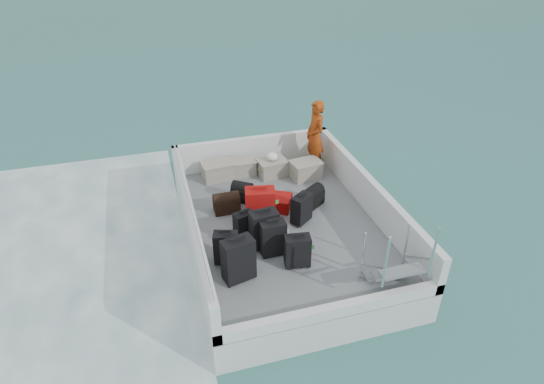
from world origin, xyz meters
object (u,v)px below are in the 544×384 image
Objects in this scene: suitcase_2 at (244,225)px; crate_3 at (306,170)px; suitcase_8 at (273,202)px; crate_1 at (243,168)px; crate_2 at (272,169)px; suitcase_0 at (238,260)px; passenger at (315,136)px; suitcase_3 at (273,238)px; suitcase_7 at (302,209)px; suitcase_6 at (297,251)px; crate_0 at (218,172)px; suitcase_5 at (260,207)px; suitcase_1 at (226,248)px; suitcase_4 at (264,229)px.

suitcase_2 is 0.84× the size of crate_3.
suitcase_8 is 1.51m from crate_1.
crate_1 is 0.93× the size of crate_2.
passenger is at bearing 37.92° from suitcase_0.
crate_2 is at bearing 73.29° from suitcase_3.
suitcase_7 is (1.48, 1.21, -0.10)m from suitcase_0.
suitcase_6 is 3.06m from crate_2.
passenger is at bearing -6.73° from crate_1.
suitcase_7 is at bearing -119.49° from suitcase_8.
suitcase_7 is (0.78, 0.76, -0.04)m from suitcase_3.
suitcase_0 is at bearing -176.47° from suitcase_7.
suitcase_7 is at bearing -89.15° from crate_2.
crate_0 is 1.21m from crate_2.
suitcase_6 is at bearing -67.31° from suitcase_5.
suitcase_8 is 1.25× the size of crate_1.
crate_3 reaches higher than crate_0.
suitcase_6 is at bearing -3.04° from suitcase_1.
suitcase_2 is (0.45, 0.60, -0.04)m from suitcase_1.
suitcase_6 is at bearing -64.27° from suitcase_4.
suitcase_4 is at bearing -41.01° from passenger.
suitcase_0 is 0.47× the size of passenger.
suitcase_6 is at bearing -53.95° from suitcase_3.
crate_3 is (1.41, 1.40, -0.19)m from suitcase_5.
crate_0 is at bearing 165.27° from crate_3.
suitcase_5 is 1.36m from suitcase_6.
passenger is (2.12, 2.07, 0.55)m from suitcase_2.
passenger reaches higher than crate_1.
suitcase_0 is at bearing -104.14° from crate_1.
suitcase_2 is at bearing 132.54° from suitcase_6.
passenger is at bearing 73.76° from suitcase_6.
suitcase_4 is 1.01m from suitcase_7.
suitcase_3 is 1.05× the size of crate_0.
suitcase_2 is at bearing 120.51° from suitcase_3.
crate_3 is at bearing 76.44° from suitcase_6.
suitcase_3 reaches higher than suitcase_8.
suitcase_0 is at bearing -168.12° from suitcase_6.
suitcase_7 is at bearing -8.79° from suitcase_2.
suitcase_5 is 1.86m from crate_2.
suitcase_4 reaches higher than suitcase_6.
crate_2 is at bearing -8.91° from crate_0.
suitcase_1 is 0.92× the size of suitcase_3.
crate_2 is (0.34, 1.24, 0.04)m from suitcase_8.
suitcase_1 is 3.02m from crate_1.
suitcase_0 is at bearing -59.19° from suitcase_1.
suitcase_4 is at bearing 107.71° from suitcase_3.
suitcase_3 reaches higher than suitcase_6.
suitcase_6 is 3.30m from crate_0.
passenger reaches higher than suitcase_6.
suitcase_1 is 0.37× the size of passenger.
suitcase_4 is at bearing -126.41° from crate_3.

